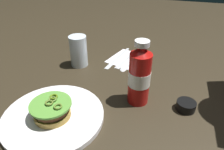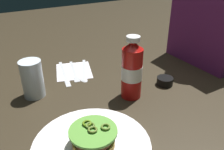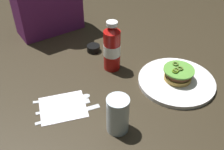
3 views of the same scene
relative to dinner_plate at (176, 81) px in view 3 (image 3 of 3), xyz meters
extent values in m
plane|color=#2C2417|center=(-0.15, 0.11, -0.01)|extent=(3.00, 3.00, 0.00)
cylinder|color=white|center=(0.00, 0.00, 0.00)|extent=(0.29, 0.29, 0.02)
cylinder|color=#B18B3D|center=(0.01, 0.00, 0.02)|extent=(0.10, 0.10, 0.02)
cylinder|color=#512D19|center=(0.01, 0.00, 0.03)|extent=(0.09, 0.09, 0.02)
cylinder|color=red|center=(0.01, 0.00, 0.04)|extent=(0.09, 0.09, 0.01)
cylinder|color=#539034|center=(0.01, 0.00, 0.05)|extent=(0.11, 0.11, 0.01)
torus|color=#4E6E12|center=(-0.02, 0.00, 0.06)|extent=(0.02, 0.02, 0.01)
torus|color=#556824|center=(0.01, 0.00, 0.06)|extent=(0.02, 0.02, 0.01)
torus|color=#557226|center=(0.01, 0.03, 0.06)|extent=(0.02, 0.02, 0.01)
torus|color=#547229|center=(-0.01, 0.00, 0.06)|extent=(0.02, 0.02, 0.01)
cylinder|color=#B4130F|center=(-0.15, 0.22, 0.08)|extent=(0.07, 0.07, 0.17)
cone|color=#B4130F|center=(-0.15, 0.22, 0.17)|extent=(0.06, 0.06, 0.03)
cylinder|color=white|center=(-0.15, 0.22, 0.19)|extent=(0.04, 0.04, 0.02)
cylinder|color=white|center=(-0.15, 0.22, 0.08)|extent=(0.07, 0.07, 0.05)
cylinder|color=silver|center=(-0.31, -0.06, 0.06)|extent=(0.07, 0.07, 0.13)
cylinder|color=black|center=(-0.15, 0.37, 0.01)|extent=(0.06, 0.06, 0.03)
cube|color=white|center=(-0.42, 0.12, -0.01)|extent=(0.19, 0.18, 0.00)
cube|color=silver|center=(-0.43, 0.08, 0.00)|extent=(0.19, 0.05, 0.00)
cube|color=silver|center=(-0.35, 0.07, 0.00)|extent=(0.08, 0.03, 0.00)
cube|color=silver|center=(-0.42, 0.12, 0.00)|extent=(0.18, 0.06, 0.00)
cube|color=silver|center=(-0.34, 0.10, 0.00)|extent=(0.04, 0.03, 0.00)
cube|color=silver|center=(-0.40, 0.16, 0.00)|extent=(0.18, 0.09, 0.00)
ellipsoid|color=silver|center=(-0.33, 0.13, 0.00)|extent=(0.04, 0.03, 0.00)
camera|label=1|loc=(0.37, 0.29, 0.42)|focal=32.86mm
camera|label=2|loc=(0.39, -0.17, 0.42)|focal=37.66mm
camera|label=3|loc=(-0.64, -0.51, 0.65)|focal=43.03mm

